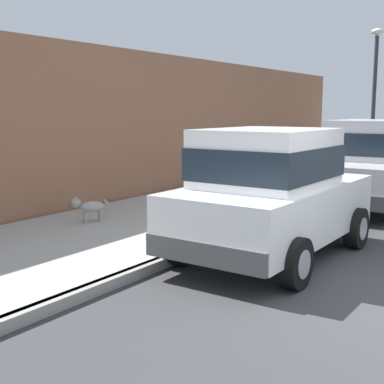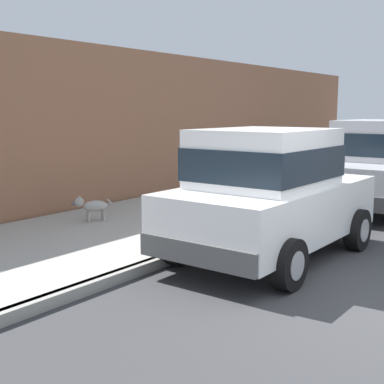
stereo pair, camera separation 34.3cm
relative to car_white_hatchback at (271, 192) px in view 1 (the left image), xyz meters
name	(u,v)px [view 1 (the left image)]	position (x,y,z in m)	size (l,w,h in m)	color
curb	(179,256)	(-1.00, -0.89, -0.91)	(0.16, 64.00, 0.14)	gray
sidewalk	(89,239)	(-2.80, -0.89, -0.91)	(3.60, 64.00, 0.14)	#A8A59E
car_white_hatchback	(271,192)	(0.00, 0.00, 0.00)	(1.98, 3.81, 1.88)	white
car_silver_sedan	(373,163)	(0.07, 4.96, 0.01)	(2.07, 4.61, 1.92)	#BCBCC1
dog_grey	(89,206)	(-3.48, -0.22, -0.55)	(0.46, 0.67, 0.49)	#999691
street_lamp	(375,84)	(-1.35, 9.82, 1.93)	(0.36, 0.36, 4.42)	#2D2D33
building_facade	(173,125)	(-4.90, 4.25, 0.76)	(0.50, 20.00, 3.48)	#8C5B42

